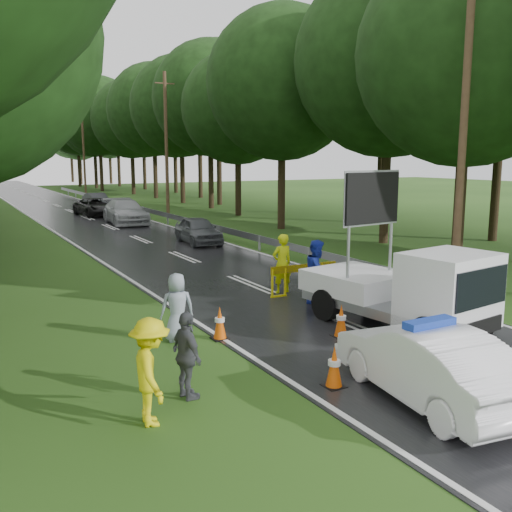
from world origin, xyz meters
TOP-DOWN VIEW (x-y plane):
  - ground at (0.00, 0.00)m, footprint 160.00×160.00m
  - road at (0.00, 30.00)m, footprint 7.00×140.00m
  - guardrail at (3.70, 29.67)m, footprint 0.12×60.06m
  - utility_pole_near at (5.20, 2.00)m, footprint 1.40×0.24m
  - utility_pole_mid at (5.20, 28.00)m, footprint 1.40×0.24m
  - utility_pole_far at (5.20, 54.00)m, footprint 1.40×0.24m
  - police_sedan at (-1.71, -3.63)m, footprint 1.95×4.22m
  - work_truck at (0.91, -0.36)m, footprint 2.74×5.07m
  - barrier at (0.80, 4.00)m, footprint 2.33×0.14m
  - officer at (0.29, 4.49)m, footprint 0.69×0.46m
  - civilian at (0.59, 3.00)m, footprint 1.14×1.13m
  - bystander_left at (-6.20, -2.12)m, footprint 0.79×1.21m
  - bystander_mid at (-5.33, -1.49)m, footprint 0.47×0.96m
  - bystander_right at (-4.30, 1.63)m, footprint 0.86×0.64m
  - queue_car_first at (2.11, 15.37)m, footprint 1.86×3.98m
  - queue_car_second at (1.38, 25.40)m, footprint 2.50×5.47m
  - queue_car_third at (0.90, 31.40)m, footprint 2.57×4.80m
  - queue_car_fourth at (2.47, 37.40)m, footprint 1.78×3.99m
  - cone_near_left at (-2.76, -2.35)m, footprint 0.38×0.38m
  - cone_center at (-0.81, 0.00)m, footprint 0.38×0.38m
  - cone_far at (0.42, 2.50)m, footprint 0.30×0.30m
  - cone_left_mid at (-3.40, 1.24)m, footprint 0.37×0.37m
  - cone_right at (2.40, 3.83)m, footprint 0.31×0.31m

SIDE VIEW (x-z plane):
  - ground at x=0.00m, z-range 0.00..0.00m
  - road at x=0.00m, z-range 0.00..0.02m
  - cone_far at x=0.42m, z-range -0.01..0.63m
  - cone_right at x=2.40m, z-range -0.01..0.64m
  - cone_left_mid at x=-3.40m, z-range -0.01..0.78m
  - cone_near_left at x=-2.76m, z-range -0.01..0.79m
  - cone_center at x=-0.81m, z-range -0.01..0.79m
  - guardrail at x=3.70m, z-range 0.20..0.90m
  - queue_car_fourth at x=2.47m, z-range 0.00..1.27m
  - queue_car_third at x=0.90m, z-range 0.00..1.28m
  - queue_car_first at x=2.11m, z-range 0.00..1.32m
  - police_sedan at x=-1.71m, z-range -0.06..1.41m
  - barrier at x=0.80m, z-range 0.25..1.21m
  - queue_car_second at x=1.38m, z-range 0.00..1.55m
  - bystander_mid at x=-5.33m, z-range 0.00..1.59m
  - bystander_right at x=-4.30m, z-range 0.00..1.61m
  - bystander_left at x=-6.20m, z-range 0.00..1.75m
  - civilian at x=0.59m, z-range 0.00..1.86m
  - officer at x=0.29m, z-range 0.00..1.88m
  - work_truck at x=0.91m, z-range -0.88..2.97m
  - utility_pole_near at x=5.20m, z-range 0.06..10.06m
  - utility_pole_mid at x=5.20m, z-range 0.06..10.06m
  - utility_pole_far at x=5.20m, z-range 0.06..10.06m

